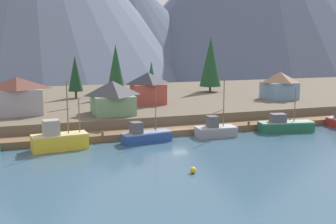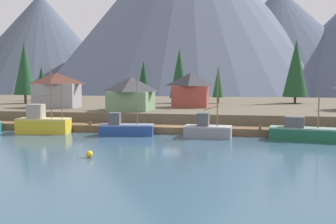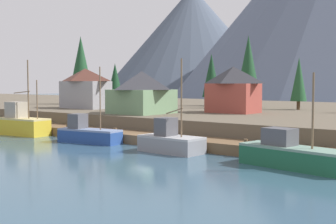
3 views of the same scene
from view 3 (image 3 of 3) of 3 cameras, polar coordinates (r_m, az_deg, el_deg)
name	(u,v)px [view 3 (image 3 of 3)]	position (r m, az deg, el deg)	size (l,w,h in m)	color
ground_plane	(238,134)	(63.51, 8.74, -2.70)	(400.00, 400.00, 1.00)	#335166
dock	(154,139)	(48.63, -1.79, -3.41)	(80.00, 4.00, 1.60)	brown
shoreline_bank	(276,116)	(73.99, 13.34, -0.50)	(400.00, 56.00, 2.50)	brown
mountain_west_peak	(192,42)	(229.12, 3.05, 8.78)	(93.55, 93.55, 53.95)	#475160
fishing_boat_yellow	(21,124)	(59.61, -17.91, -1.40)	(7.56, 3.55, 9.31)	gold
fishing_boat_blue	(88,134)	(50.12, -10.00, -2.69)	(7.49, 3.32, 8.22)	navy
fishing_boat_grey	(170,141)	(42.55, 0.31, -3.71)	(6.23, 3.06, 8.71)	gray
fishing_boat_green	(293,155)	(35.99, 15.47, -5.20)	(9.15, 4.02, 7.26)	#1E5B3D
house_grey	(85,88)	(72.87, -10.33, 2.99)	(8.27, 4.32, 6.29)	gray
house_red	(233,89)	(61.57, 8.18, 2.86)	(6.62, 4.65, 6.21)	#9E4238
house_green	(142,92)	(59.68, -3.32, 2.55)	(6.92, 7.28, 5.55)	#6B8E66
conifer_near_left	(211,75)	(79.66, 5.46, 4.59)	(3.17, 3.17, 9.11)	#4C3823
conifer_near_right	(299,79)	(70.41, 16.09, 3.95)	(2.39, 2.39, 7.81)	#4C3823
conifer_mid_left	(81,65)	(87.82, -10.87, 5.76)	(4.55, 4.55, 12.78)	#4C3823
conifer_mid_right	(115,79)	(97.40, -6.66, 4.15)	(2.98, 2.98, 8.19)	#4C3823
conifer_back_left	(248,68)	(73.44, 10.03, 5.41)	(4.11, 4.11, 11.53)	#4C3823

